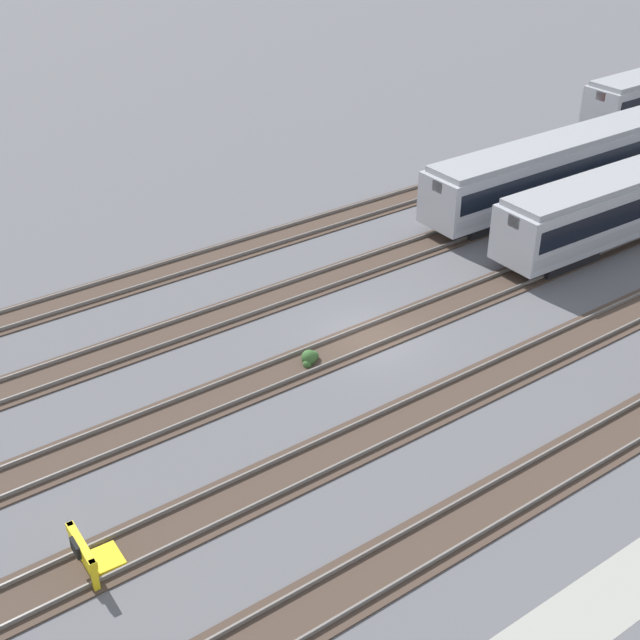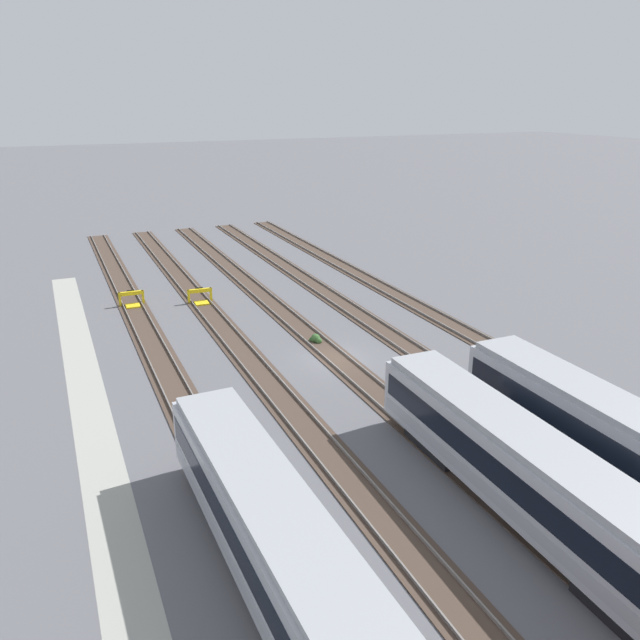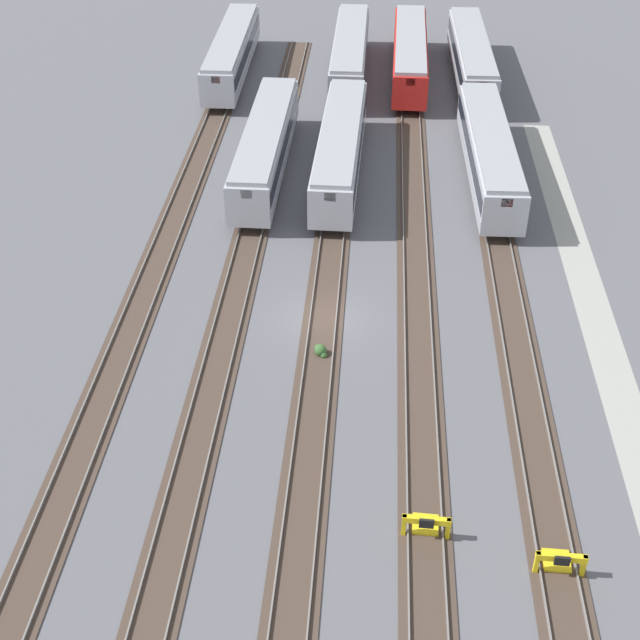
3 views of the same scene
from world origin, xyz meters
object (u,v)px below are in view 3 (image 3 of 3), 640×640
Objects in this scene: subway_car_front_row_rightmost at (410,55)px; weed_clump at (321,350)px; subway_car_front_row_centre at (232,53)px; subway_car_front_row_right_inner at (350,54)px; bumper_stop_near_inner_track at (426,524)px; subway_car_back_row_centre at (340,149)px; bumper_stop_nearest_track at (559,560)px; subway_car_back_row_leftmost at (489,153)px; subway_car_front_row_leftmost at (266,147)px; subway_car_front_row_left_inner at (471,58)px.

subway_car_front_row_rightmost is 19.60× the size of weed_clump.
subway_car_front_row_centre reaches higher than weed_clump.
subway_car_front_row_right_inner reaches higher than bumper_stop_near_inner_track.
subway_car_back_row_centre is 8.99× the size of bumper_stop_near_inner_track.
bumper_stop_nearest_track is at bearing -162.92° from subway_car_back_row_centre.
subway_car_back_row_leftmost is at bearing 0.10° from bumper_stop_nearest_track.
subway_car_front_row_right_inner is 1.00× the size of subway_car_front_row_rightmost.
subway_car_front_row_leftmost is 21.77m from subway_car_front_row_rightmost.
subway_car_front_row_left_inner is at bearing -0.03° from bumper_stop_nearest_track.
subway_car_front_row_centre is at bearing 92.09° from subway_car_front_row_rightmost.
subway_car_front_row_rightmost is (19.18, -10.31, 0.00)m from subway_car_front_row_leftmost.
subway_car_front_row_rightmost is at bearing -89.59° from subway_car_front_row_right_inner.
subway_car_back_row_leftmost is at bearing 179.73° from subway_car_front_row_left_inner.
bumper_stop_near_inner_track reaches higher than weed_clump.
subway_car_back_row_leftmost is at bearing -26.55° from weed_clump.
subway_car_back_row_leftmost is at bearing -151.52° from subway_car_front_row_right_inner.
subway_car_front_row_leftmost is at bearing 24.81° from bumper_stop_nearest_track.
subway_car_front_row_leftmost is 1.00× the size of subway_car_front_row_right_inner.
bumper_stop_nearest_track is at bearing -179.90° from subway_car_back_row_leftmost.
subway_car_front_row_leftmost is 5.22m from subway_car_back_row_centre.
subway_car_front_row_left_inner is 51.33m from bumper_stop_near_inner_track.
subway_car_front_row_leftmost is 1.00× the size of subway_car_back_row_leftmost.
subway_car_front_row_left_inner is at bearing -0.27° from subway_car_back_row_leftmost.
subway_car_front_row_rightmost is 53.12m from bumper_stop_nearest_track.
subway_car_front_row_right_inner is 21.78m from subway_car_back_row_leftmost.
subway_car_front_row_centre is (-0.29, 20.75, 0.00)m from subway_car_front_row_left_inner.
subway_car_back_row_centre is (-18.91, 10.38, 0.00)m from subway_car_front_row_left_inner.
subway_car_front_row_left_inner is 21.56m from subway_car_back_row_centre.
subway_car_front_row_centre is at bearing 90.80° from subway_car_front_row_left_inner.
subway_car_back_row_centre is at bearing 165.14° from subway_car_front_row_rightmost.
subway_car_back_row_centre is 35.25m from bumper_stop_nearest_track.
subway_car_front_row_right_inner is 8.98× the size of bumper_stop_nearest_track.
subway_car_front_row_rightmost is at bearing 87.03° from subway_car_front_row_left_inner.
weed_clump is (-39.15, -10.40, -1.80)m from subway_car_front_row_centre.
weed_clump is at bearing 165.30° from subway_car_front_row_left_inner.
subway_car_front_row_centre is 21.31m from subway_car_back_row_centre.
subway_car_front_row_right_inner is 39.72m from weed_clump.
subway_car_back_row_centre is 32.58m from bumper_stop_near_inner_track.
subway_car_front_row_leftmost is 8.97× the size of bumper_stop_near_inner_track.
bumper_stop_near_inner_track is at bearing -174.15° from subway_car_front_row_right_inner.
subway_car_back_row_leftmost is at bearing -9.07° from bumper_stop_near_inner_track.
bumper_stop_near_inner_track is (-51.28, -5.26, -1.53)m from subway_car_front_row_right_inner.
subway_car_front_row_leftmost reaches higher than weed_clump.
subway_car_back_row_leftmost is (0.00, -15.50, 0.00)m from subway_car_front_row_leftmost.
bumper_stop_nearest_track is at bearing -168.81° from subway_car_front_row_right_inner.
subway_car_back_row_centre is (-0.00, 10.29, 0.00)m from subway_car_back_row_leftmost.
subway_car_front_row_right_inner and subway_car_back_row_leftmost have the same top height.
subway_car_front_row_leftmost is 19.81m from subway_car_front_row_right_inner.
weed_clump is at bearing -179.82° from subway_car_front_row_right_inner.
subway_car_front_row_right_inner is 5.19m from subway_car_front_row_rightmost.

